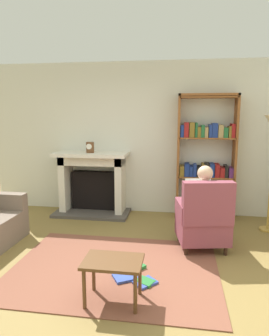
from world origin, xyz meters
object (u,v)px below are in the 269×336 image
fireplace (93,181)px  seated_reader (202,202)px  armchair_reading (204,219)px  side_table (113,267)px  mantel_clock (90,147)px  bookshelf (206,161)px

fireplace → seated_reader: seated_reader is taller
armchair_reading → side_table: (-0.93, -1.32, -0.06)m
side_table → mantel_clock: bearing=110.9°
side_table → bookshelf: bearing=68.9°
side_table → fireplace: bearing=110.0°
mantel_clock → armchair_reading: mantel_clock is taller
fireplace → armchair_reading: bearing=-34.7°
seated_reader → mantel_clock: bearing=-40.8°
bookshelf → seated_reader: (-0.12, -1.23, -0.38)m
fireplace → side_table: size_ratio=2.40×
seated_reader → side_table: seated_reader is taller
fireplace → mantel_clock: bearing=-95.5°
seated_reader → side_table: 1.72m
bookshelf → armchair_reading: bookshelf is taller
mantel_clock → bookshelf: size_ratio=0.09×
fireplace → bookshelf: (1.99, 0.04, 0.41)m
mantel_clock → seated_reader: 2.25m
fireplace → mantel_clock: size_ratio=7.24×
bookshelf → armchair_reading: (-0.10, -1.34, -0.57)m
seated_reader → armchair_reading: bearing=90.0°
armchair_reading → side_table: bearing=44.3°
bookshelf → side_table: bookshelf is taller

